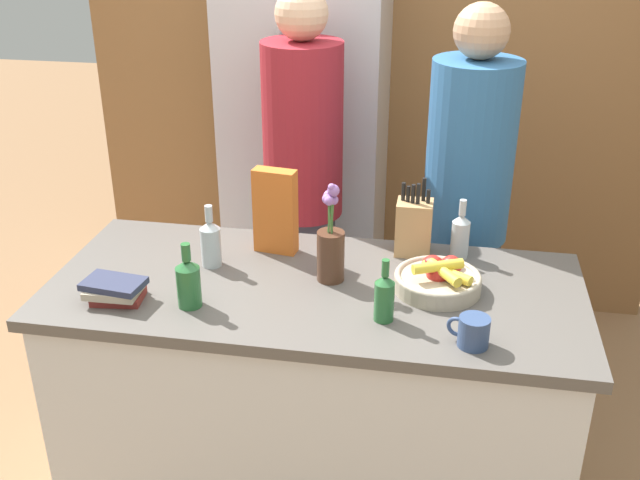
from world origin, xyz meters
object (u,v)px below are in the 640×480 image
fruit_bowl (438,278)px  knife_block (414,227)px  bottle_wine (460,235)px  bottle_water (384,296)px  person_at_sink (303,178)px  person_in_blue (466,201)px  cereal_box (275,211)px  book_stack (115,290)px  bottle_vinegar (188,282)px  bottle_oil (211,242)px  coffee_mug (473,332)px  flower_vase (331,248)px  refrigerator (307,146)px

fruit_bowl → knife_block: knife_block is taller
bottle_wine → bottle_water: (-0.22, -0.47, -0.01)m
person_at_sink → person_in_blue: (0.68, -0.08, -0.02)m
cereal_box → fruit_bowl: bearing=-17.6°
book_stack → bottle_vinegar: 0.25m
bottle_oil → coffee_mug: bearing=-21.5°
bottle_oil → bottle_wine: (0.85, 0.22, -0.00)m
book_stack → bottle_vinegar: bearing=2.9°
cereal_box → bottle_wine: size_ratio=1.41×
flower_vase → bottle_wine: flower_vase is taller
person_in_blue → person_at_sink: bearing=-160.6°
fruit_bowl → knife_block: size_ratio=1.01×
bottle_vinegar → person_at_sink: 0.95m
knife_block → bottle_wine: (0.16, -0.01, -0.02)m
knife_block → bottle_wine: size_ratio=1.28×
flower_vase → person_in_blue: size_ratio=0.20×
person_at_sink → person_in_blue: 0.68m
book_stack → cereal_box: bearing=46.3°
bottle_vinegar → person_in_blue: bearing=44.9°
fruit_bowl → refrigerator: bearing=118.5°
bottle_oil → bottle_water: 0.68m
coffee_mug → knife_block: bearing=110.0°
knife_block → flower_vase: (-0.26, -0.25, 0.02)m
bottle_oil → cereal_box: bearing=37.6°
flower_vase → bottle_water: (0.20, -0.23, -0.04)m
fruit_bowl → bottle_wine: size_ratio=1.29×
coffee_mug → bottle_water: bottle_water is taller
fruit_bowl → knife_block: bearing=111.2°
refrigerator → bottle_water: 1.58m
bottle_oil → bottle_wine: bearing=14.3°
bottle_wine → cereal_box: bearing=-174.3°
cereal_box → bottle_oil: size_ratio=1.38×
coffee_mug → bottle_vinegar: bottle_vinegar is taller
refrigerator → cereal_box: (0.10, -1.08, 0.11)m
cereal_box → bottle_oil: bearing=-142.4°
bottle_water → book_stack: bearing=-177.6°
knife_block → coffee_mug: (0.21, -0.57, -0.06)m
bottle_wine → bottle_water: 0.52m
fruit_bowl → bottle_vinegar: size_ratio=1.31×
cereal_box → person_in_blue: bearing=32.0°
person_in_blue → refrigerator: bearing=166.1°
coffee_mug → flower_vase: bearing=145.5°
bottle_vinegar → bottle_water: size_ratio=1.06×
person_at_sink → bottle_oil: bearing=-110.1°
knife_block → cereal_box: (-0.49, -0.07, 0.05)m
refrigerator → person_at_sink: 0.58m
fruit_bowl → person_in_blue: (0.09, 0.61, 0.03)m
fruit_bowl → person_at_sink: (-0.59, 0.69, 0.05)m
bottle_oil → book_stack: bearing=-127.9°
refrigerator → person_in_blue: 1.01m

